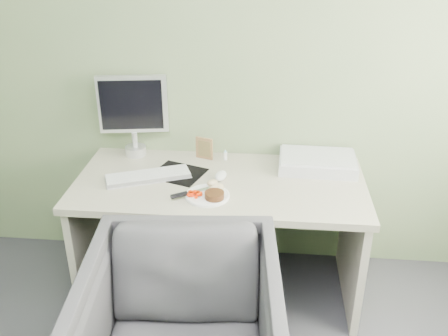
# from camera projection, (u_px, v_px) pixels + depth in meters

# --- Properties ---
(wall_back) EXTENTS (3.50, 0.00, 3.50)m
(wall_back) POSITION_uv_depth(u_px,v_px,m) (226.00, 53.00, 2.81)
(wall_back) COLOR gray
(wall_back) RESTS_ON floor
(desk) EXTENTS (1.60, 0.75, 0.73)m
(desk) POSITION_uv_depth(u_px,v_px,m) (220.00, 209.00, 2.83)
(desk) COLOR #B0AA93
(desk) RESTS_ON floor
(plate) EXTENTS (0.23, 0.23, 0.01)m
(plate) POSITION_uv_depth(u_px,v_px,m) (207.00, 196.00, 2.59)
(plate) COLOR white
(plate) RESTS_ON desk
(steak) EXTENTS (0.13, 0.13, 0.03)m
(steak) POSITION_uv_depth(u_px,v_px,m) (214.00, 195.00, 2.55)
(steak) COLOR black
(steak) RESTS_ON plate
(potato_pile) EXTENTS (0.11, 0.09, 0.05)m
(potato_pile) POSITION_uv_depth(u_px,v_px,m) (214.00, 185.00, 2.62)
(potato_pile) COLOR tan
(potato_pile) RESTS_ON plate
(carrot_heap) EXTENTS (0.07, 0.07, 0.04)m
(carrot_heap) POSITION_uv_depth(u_px,v_px,m) (195.00, 193.00, 2.57)
(carrot_heap) COLOR #FF3305
(carrot_heap) RESTS_ON plate
(steak_knife) EXTENTS (0.21, 0.15, 0.02)m
(steak_knife) POSITION_uv_depth(u_px,v_px,m) (186.00, 193.00, 2.58)
(steak_knife) COLOR silver
(steak_knife) RESTS_ON plate
(mousepad) EXTENTS (0.34, 0.32, 0.00)m
(mousepad) POSITION_uv_depth(u_px,v_px,m) (178.00, 173.00, 2.83)
(mousepad) COLOR black
(mousepad) RESTS_ON desk
(keyboard) EXTENTS (0.48, 0.30, 0.02)m
(keyboard) POSITION_uv_depth(u_px,v_px,m) (148.00, 176.00, 2.77)
(keyboard) COLOR white
(keyboard) RESTS_ON desk
(computer_mouse) EXTENTS (0.08, 0.12, 0.04)m
(computer_mouse) POSITION_uv_depth(u_px,v_px,m) (221.00, 176.00, 2.76)
(computer_mouse) COLOR white
(computer_mouse) RESTS_ON desk
(photo_frame) EXTENTS (0.11, 0.04, 0.13)m
(photo_frame) POSITION_uv_depth(u_px,v_px,m) (204.00, 148.00, 2.98)
(photo_frame) COLOR #976046
(photo_frame) RESTS_ON desk
(eyedrop_bottle) EXTENTS (0.02, 0.02, 0.07)m
(eyedrop_bottle) POSITION_uv_depth(u_px,v_px,m) (225.00, 155.00, 2.98)
(eyedrop_bottle) COLOR white
(eyedrop_bottle) RESTS_ON desk
(scanner) EXTENTS (0.45, 0.31, 0.07)m
(scanner) POSITION_uv_depth(u_px,v_px,m) (317.00, 163.00, 2.88)
(scanner) COLOR silver
(scanner) RESTS_ON desk
(monitor) EXTENTS (0.41, 0.14, 0.49)m
(monitor) POSITION_uv_depth(u_px,v_px,m) (133.00, 111.00, 2.95)
(monitor) COLOR silver
(monitor) RESTS_ON desk
(desk_chair) EXTENTS (0.89, 0.91, 0.77)m
(desk_chair) POSITION_uv_depth(u_px,v_px,m) (182.00, 335.00, 2.19)
(desk_chair) COLOR #37363B
(desk_chair) RESTS_ON floor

